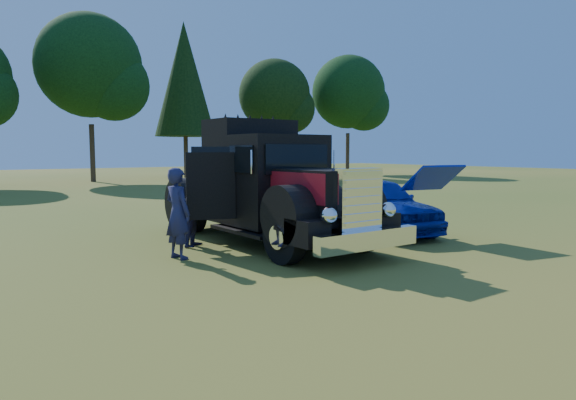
{
  "coord_description": "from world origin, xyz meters",
  "views": [
    {
      "loc": [
        -6.44,
        -8.4,
        2.23
      ],
      "look_at": [
        0.42,
        1.03,
        1.11
      ],
      "focal_mm": 32.0,
      "sensor_mm": 36.0,
      "label": 1
    }
  ],
  "objects_px": {
    "diamond_t_truck": "(269,191)",
    "spectator_far": "(196,213)",
    "hotrod_coupe": "(374,204)",
    "spectator_near": "(178,213)"
  },
  "relations": [
    {
      "from": "diamond_t_truck",
      "to": "spectator_far",
      "type": "relative_size",
      "value": 4.58
    },
    {
      "from": "hotrod_coupe",
      "to": "spectator_far",
      "type": "xyz_separation_m",
      "value": [
        -4.89,
        0.95,
        0.01
      ]
    },
    {
      "from": "diamond_t_truck",
      "to": "spectator_near",
      "type": "xyz_separation_m",
      "value": [
        -2.52,
        -0.36,
        -0.33
      ]
    },
    {
      "from": "hotrod_coupe",
      "to": "diamond_t_truck",
      "type": "bearing_deg",
      "value": 175.6
    },
    {
      "from": "diamond_t_truck",
      "to": "spectator_far",
      "type": "bearing_deg",
      "value": 156.44
    },
    {
      "from": "diamond_t_truck",
      "to": "spectator_far",
      "type": "height_order",
      "value": "diamond_t_truck"
    },
    {
      "from": "diamond_t_truck",
      "to": "spectator_near",
      "type": "height_order",
      "value": "diamond_t_truck"
    },
    {
      "from": "spectator_near",
      "to": "hotrod_coupe",
      "type": "bearing_deg",
      "value": -100.23
    },
    {
      "from": "hotrod_coupe",
      "to": "spectator_near",
      "type": "relative_size",
      "value": 2.55
    },
    {
      "from": "diamond_t_truck",
      "to": "hotrod_coupe",
      "type": "bearing_deg",
      "value": -4.4
    }
  ]
}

